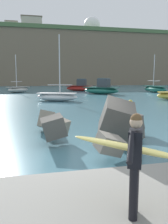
{
  "coord_description": "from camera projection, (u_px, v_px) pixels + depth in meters",
  "views": [
    {
      "loc": [
        -2.06,
        -7.52,
        2.59
      ],
      "look_at": [
        -0.18,
        0.5,
        1.4
      ],
      "focal_mm": 38.44,
      "sensor_mm": 36.0,
      "label": 1
    }
  ],
  "objects": [
    {
      "name": "mooring_buoy_inner",
      "position": [
        130.0,
        102.0,
        23.15
      ],
      "size": [
        0.44,
        0.44,
        0.44
      ],
      "color": "yellow",
      "rests_on": "ground"
    },
    {
      "name": "walkway_path",
      "position": [
        152.0,
        219.0,
        4.21
      ],
      "size": [
        48.0,
        4.4,
        0.24
      ],
      "primitive_type": "cube",
      "color": "gray",
      "rests_on": "ground"
    },
    {
      "name": "boat_mid_centre",
      "position": [
        101.0,
        89.0,
        37.54
      ],
      "size": [
        5.76,
        5.58,
        2.45
      ],
      "color": "#1E6656",
      "rests_on": "ground"
    },
    {
      "name": "boat_far_left",
      "position": [
        80.0,
        87.0,
        45.82
      ],
      "size": [
        5.46,
        4.7,
        2.34
      ],
      "color": "maroon",
      "rests_on": "ground"
    },
    {
      "name": "surfer_with_board",
      "position": [
        133.0,
        155.0,
        4.08
      ],
      "size": [
        2.01,
        1.55,
        1.78
      ],
      "color": "black",
      "rests_on": "walkway_path"
    },
    {
      "name": "station_building_west",
      "position": [
        12.0,
        28.0,
        86.94
      ],
      "size": [
        4.5,
        4.38,
        4.16
      ],
      "color": "beige",
      "rests_on": "headland_bluff"
    },
    {
      "name": "breakwater_jetty",
      "position": [
        133.0,
        118.0,
        9.86
      ],
      "size": [
        31.76,
        6.54,
        1.98
      ],
      "color": "#3D3A38",
      "rests_on": "ground"
    },
    {
      "name": "boat_mid_right",
      "position": [
        57.0,
        96.0,
        26.35
      ],
      "size": [
        4.95,
        3.54,
        7.12
      ],
      "color": "white",
      "rests_on": "ground"
    },
    {
      "name": "ground_plane",
      "position": [
        93.0,
        155.0,
        8.08
      ],
      "size": [
        400.0,
        400.0,
        0.0
      ],
      "primitive_type": "plane",
      "color": "#42707F"
    },
    {
      "name": "boat_near_right",
      "position": [
        155.0,
        89.0,
        41.68
      ],
      "size": [
        2.24,
        6.04,
        6.51
      ],
      "color": "#1E6656",
      "rests_on": "ground"
    },
    {
      "name": "headland_bluff",
      "position": [
        59.0,
        60.0,
        93.24
      ],
      "size": [
        106.27,
        39.66,
        18.41
      ],
      "color": "#756651",
      "rests_on": "ground"
    },
    {
      "name": "radar_dome",
      "position": [
        92.0,
        27.0,
        101.44
      ],
      "size": [
        6.83,
        6.83,
        9.53
      ],
      "color": "silver",
      "rests_on": "headland_bluff"
    },
    {
      "name": "boat_mid_left",
      "position": [
        18.0,
        89.0,
        41.27
      ],
      "size": [
        4.32,
        4.3,
        6.4
      ],
      "color": "beige",
      "rests_on": "ground"
    },
    {
      "name": "station_building_central",
      "position": [
        32.0,
        24.0,
        81.43
      ],
      "size": [
        7.05,
        5.13,
        4.46
      ],
      "color": "#B2ADA3",
      "rests_on": "headland_bluff"
    }
  ]
}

